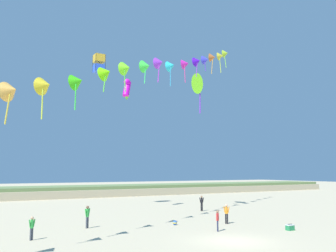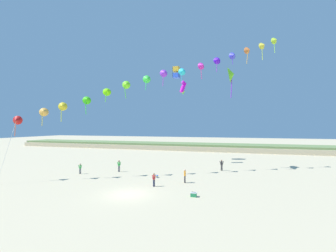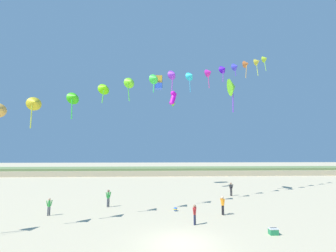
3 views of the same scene
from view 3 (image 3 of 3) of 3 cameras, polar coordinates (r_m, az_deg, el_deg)
ground_plane at (r=15.34m, az=3.36°, el=-27.66°), size 240.00×240.00×0.00m
dune_ridge at (r=59.18m, az=-1.40°, el=-11.34°), size 120.00×10.41×1.79m
person_near_left at (r=21.68m, az=13.71°, el=-18.69°), size 0.33×0.54×1.63m
person_near_right at (r=31.12m, az=15.72°, el=-14.93°), size 0.59×0.23×1.67m
person_mid_center at (r=18.57m, az=6.78°, el=-21.11°), size 0.39×0.45×1.50m
person_far_left at (r=23.43m, az=-27.95°, el=-17.40°), size 0.48×0.33×1.48m
person_far_right at (r=24.81m, az=-14.92°, el=-17.04°), size 0.54×0.39×1.70m
kite_banner_string at (r=26.50m, az=1.69°, el=12.38°), size 33.39×22.24×21.58m
large_kite_low_lead at (r=35.06m, az=1.29°, el=7.09°), size 1.48×1.46×2.54m
large_kite_mid_trail at (r=39.49m, az=-2.40°, el=10.93°), size 1.27×1.27×2.24m
large_kite_high_solo at (r=34.58m, az=16.06°, el=9.47°), size 1.34×2.56×5.07m
beach_cooler at (r=18.10m, az=25.19°, el=-23.05°), size 0.58×0.41×0.46m
beach_ball at (r=22.63m, az=1.87°, el=-20.34°), size 0.36×0.36×0.36m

